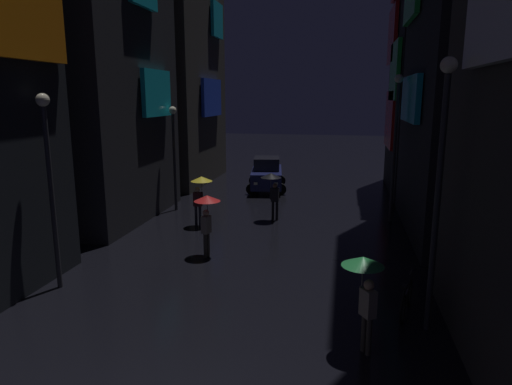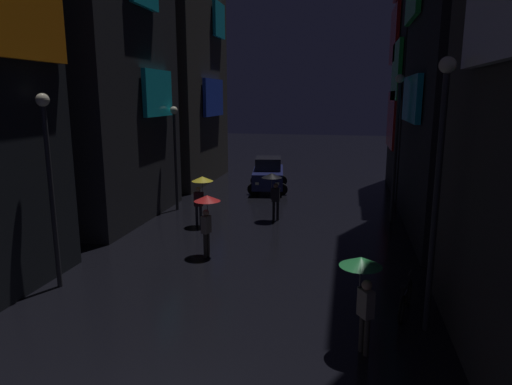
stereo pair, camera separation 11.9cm
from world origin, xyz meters
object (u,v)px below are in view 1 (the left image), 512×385
at_px(pedestrian_midstreet_left_green, 364,278).
at_px(streetlamp_left_near, 49,170).
at_px(bicycle_parked_at_storefront, 406,299).
at_px(streetlamp_right_far, 396,133).
at_px(pedestrian_near_crossing_yellow, 200,187).
at_px(streetlamp_left_far, 174,145).
at_px(car_distant, 267,174).
at_px(pedestrian_foreground_left_red, 207,209).
at_px(streetlamp_right_near, 440,169).
at_px(pedestrian_foreground_right_black, 272,183).

bearing_deg(pedestrian_midstreet_left_green, streetlamp_left_near, 168.21).
height_order(bicycle_parked_at_storefront, streetlamp_right_far, streetlamp_right_far).
relative_size(pedestrian_near_crossing_yellow, bicycle_parked_at_storefront, 1.20).
relative_size(streetlamp_left_near, streetlamp_left_far, 1.11).
bearing_deg(car_distant, streetlamp_right_far, -41.63).
relative_size(pedestrian_midstreet_left_green, car_distant, 0.49).
relative_size(pedestrian_midstreet_left_green, pedestrian_foreground_left_red, 1.00).
bearing_deg(streetlamp_left_near, car_distant, 76.79).
height_order(pedestrian_near_crossing_yellow, streetlamp_right_near, streetlamp_right_near).
relative_size(pedestrian_foreground_left_red, streetlamp_left_far, 0.43).
distance_m(pedestrian_midstreet_left_green, pedestrian_foreground_left_red, 7.18).
height_order(pedestrian_foreground_left_red, bicycle_parked_at_storefront, pedestrian_foreground_left_red).
xyz_separation_m(pedestrian_foreground_left_red, streetlamp_right_near, (6.58, -3.88, 2.16)).
bearing_deg(streetlamp_left_far, pedestrian_midstreet_left_green, -52.71).
relative_size(pedestrian_midstreet_left_green, streetlamp_right_far, 0.34).
bearing_deg(pedestrian_foreground_left_red, pedestrian_near_crossing_yellow, 111.22).
xyz_separation_m(pedestrian_foreground_right_black, streetlamp_left_near, (-4.86, -8.35, 1.76)).
xyz_separation_m(bicycle_parked_at_storefront, streetlamp_left_near, (-9.60, -0.20, 3.04)).
height_order(bicycle_parked_at_storefront, streetlamp_right_near, streetlamp_right_near).
xyz_separation_m(pedestrian_near_crossing_yellow, pedestrian_foreground_right_black, (2.82, 1.43, 0.00)).
height_order(streetlamp_right_near, streetlamp_left_near, streetlamp_right_near).
bearing_deg(streetlamp_left_near, bicycle_parked_at_storefront, 1.18).
bearing_deg(car_distant, streetlamp_left_far, -122.11).
distance_m(pedestrian_foreground_right_black, streetlamp_right_near, 10.47).
xyz_separation_m(car_distant, streetlamp_left_far, (-3.50, -5.57, 2.21)).
bearing_deg(streetlamp_left_far, pedestrian_foreground_left_red, -60.15).
bearing_deg(pedestrian_foreground_right_black, streetlamp_left_far, 168.73).
xyz_separation_m(pedestrian_near_crossing_yellow, bicycle_parked_at_storefront, (7.56, -6.72, -1.28)).
bearing_deg(pedestrian_midstreet_left_green, car_distant, 106.53).
distance_m(pedestrian_midstreet_left_green, pedestrian_foreground_right_black, 10.73).
height_order(streetlamp_left_near, streetlamp_right_far, streetlamp_right_far).
bearing_deg(pedestrian_near_crossing_yellow, streetlamp_left_near, -106.41).
relative_size(pedestrian_foreground_right_black, streetlamp_left_near, 0.39).
bearing_deg(streetlamp_right_near, pedestrian_near_crossing_yellow, 136.99).
bearing_deg(streetlamp_right_near, streetlamp_left_far, 135.49).
xyz_separation_m(pedestrian_near_crossing_yellow, streetlamp_left_far, (-2.04, 2.40, 1.47)).
relative_size(pedestrian_near_crossing_yellow, streetlamp_left_far, 0.43).
relative_size(pedestrian_near_crossing_yellow, car_distant, 0.49).
xyz_separation_m(pedestrian_midstreet_left_green, streetlamp_right_far, (1.56, 10.87, 2.20)).
xyz_separation_m(pedestrian_foreground_left_red, streetlamp_left_far, (-3.42, 5.95, 1.47)).
height_order(streetlamp_right_near, streetlamp_right_far, streetlamp_right_far).
relative_size(pedestrian_midstreet_left_green, streetlamp_left_far, 0.43).
bearing_deg(streetlamp_left_far, pedestrian_near_crossing_yellow, -49.68).
relative_size(pedestrian_foreground_left_red, streetlamp_right_far, 0.34).
bearing_deg(bicycle_parked_at_storefront, streetlamp_left_near, -178.82).
distance_m(streetlamp_right_near, streetlamp_left_near, 10.02).
xyz_separation_m(car_distant, streetlamp_right_far, (6.50, -5.78, 2.94)).
relative_size(pedestrian_near_crossing_yellow, pedestrian_foreground_right_black, 1.00).
bearing_deg(streetlamp_left_near, pedestrian_foreground_left_red, 44.59).
relative_size(pedestrian_foreground_right_black, car_distant, 0.49).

